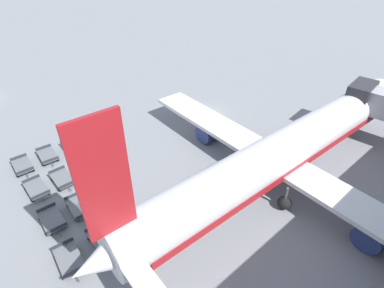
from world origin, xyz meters
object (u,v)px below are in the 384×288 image
Objects in this scene: baggage_dolly_row_near_col_d at (69,259)px; baggage_dolly_row_mid_a_col_c at (80,207)px; airplane at (285,151)px; baggage_dolly_row_mid_b_col_c at (107,193)px; baggage_dolly_row_near_col_c at (52,220)px; baggage_dolly_row_mid_a_col_a at (48,155)px; baggage_dolly_row_near_col_b at (37,189)px; baggage_dolly_row_near_col_a at (23,166)px; baggage_dolly_row_mid_a_col_d at (103,239)px; baggage_dolly_row_mid_b_col_a at (72,147)px; baggage_dolly_row_mid_b_col_d at (132,223)px; baggage_dolly_row_mid_b_col_b at (86,168)px; baggage_dolly_row_mid_a_col_b at (63,179)px.

baggage_dolly_row_mid_a_col_c is (-4.69, 2.93, 0.00)m from baggage_dolly_row_near_col_d.
airplane reaches higher than baggage_dolly_row_mid_b_col_c.
baggage_dolly_row_mid_a_col_a is (-9.75, 3.08, 0.00)m from baggage_dolly_row_near_col_c.
baggage_dolly_row_mid_a_col_c is at bearing 23.22° from baggage_dolly_row_near_col_b.
baggage_dolly_row_near_col_a is 1.00× the size of baggage_dolly_row_mid_a_col_a.
baggage_dolly_row_mid_a_col_a is 1.01× the size of baggage_dolly_row_mid_a_col_d.
airplane reaches higher than baggage_dolly_row_near_col_a.
baggage_dolly_row_near_col_a and baggage_dolly_row_mid_a_col_a have the same top height.
baggage_dolly_row_near_col_a is 10.00m from baggage_dolly_row_mid_a_col_c.
baggage_dolly_row_near_col_d is 1.00× the size of baggage_dolly_row_mid_b_col_a.
airplane reaches higher than baggage_dolly_row_near_col_d.
baggage_dolly_row_mid_b_col_d is (14.60, 4.72, 0.00)m from baggage_dolly_row_near_col_a.
baggage_dolly_row_mid_a_col_d is 0.99× the size of baggage_dolly_row_mid_b_col_b.
baggage_dolly_row_near_col_a is at bearing -162.07° from baggage_dolly_row_mid_b_col_d.
baggage_dolly_row_near_col_c and baggage_dolly_row_mid_b_col_d have the same top height.
baggage_dolly_row_mid_a_col_b is at bearing -166.59° from baggage_dolly_row_mid_b_col_d.
baggage_dolly_row_mid_a_col_d is 10.03m from baggage_dolly_row_mid_b_col_b.
baggage_dolly_row_mid_a_col_d is at bearing -92.00° from baggage_dolly_row_mid_b_col_d.
baggage_dolly_row_near_col_c is at bearing -2.20° from baggage_dolly_row_near_col_a.
baggage_dolly_row_near_col_b is 0.99× the size of baggage_dolly_row_near_col_c.
baggage_dolly_row_near_col_d is at bearing -18.93° from baggage_dolly_row_mid_a_col_b.
baggage_dolly_row_mid_a_col_c is at bearing -19.24° from baggage_dolly_row_mid_b_col_a.
baggage_dolly_row_mid_a_col_d is 0.99× the size of baggage_dolly_row_mid_b_col_a.
baggage_dolly_row_mid_b_col_b is 9.67m from baggage_dolly_row_mid_b_col_d.
baggage_dolly_row_near_col_b and baggage_dolly_row_mid_a_col_c have the same top height.
baggage_dolly_row_mid_a_col_b is at bearing -32.07° from baggage_dolly_row_mid_b_col_a.
baggage_dolly_row_near_col_b and baggage_dolly_row_near_col_d have the same top height.
baggage_dolly_row_mid_a_col_b is at bearing 149.12° from baggage_dolly_row_near_col_c.
baggage_dolly_row_mid_a_col_a is at bearing 91.58° from baggage_dolly_row_near_col_a.
baggage_dolly_row_mid_a_col_c and baggage_dolly_row_mid_a_col_d have the same top height.
baggage_dolly_row_mid_a_col_d is at bearing -104.44° from airplane.
baggage_dolly_row_near_col_c is 5.39m from baggage_dolly_row_mid_a_col_d.
baggage_dolly_row_near_col_c is 1.00× the size of baggage_dolly_row_mid_b_col_a.
baggage_dolly_row_mid_a_col_d is (0.03, 2.83, 0.00)m from baggage_dolly_row_near_col_d.
baggage_dolly_row_near_col_d is 10.03m from baggage_dolly_row_mid_a_col_b.
baggage_dolly_row_mid_a_col_c is at bearing -3.49° from baggage_dolly_row_mid_a_col_a.
baggage_dolly_row_mid_a_col_a and baggage_dolly_row_mid_a_col_b have the same top height.
baggage_dolly_row_near_col_c is at bearing -30.88° from baggage_dolly_row_mid_a_col_b.
baggage_dolly_row_near_col_b and baggage_dolly_row_mid_b_col_d have the same top height.
baggage_dolly_row_mid_a_col_a is at bearing -138.06° from airplane.
baggage_dolly_row_near_col_c and baggage_dolly_row_near_col_d have the same top height.
baggage_dolly_row_near_col_c is at bearing -134.04° from baggage_dolly_row_mid_b_col_d.
baggage_dolly_row_mid_a_col_b is (0.28, 2.50, 0.00)m from baggage_dolly_row_near_col_b.
baggage_dolly_row_mid_a_col_a is 5.07m from baggage_dolly_row_mid_a_col_b.
airplane is at bearing 41.94° from baggage_dolly_row_mid_a_col_a.
baggage_dolly_row_mid_b_col_c is (0.06, 2.79, 0.00)m from baggage_dolly_row_mid_a_col_c.
baggage_dolly_row_mid_a_col_a is at bearing 166.36° from baggage_dolly_row_near_col_d.
baggage_dolly_row_mid_a_col_b is at bearing 83.63° from baggage_dolly_row_near_col_b.
airplane is 16.15m from baggage_dolly_row_mid_b_col_d.
baggage_dolly_row_mid_a_col_b is 2.59m from baggage_dolly_row_mid_b_col_b.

